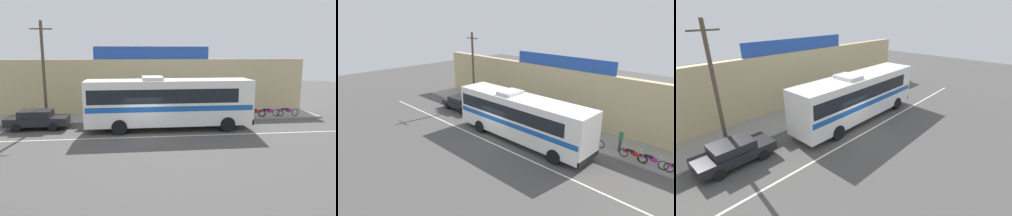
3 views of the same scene
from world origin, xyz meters
The scene contains 14 objects.
ground_plane centered at (0.00, 0.00, 0.00)m, with size 70.00×70.00×0.00m, color #4F4C49.
sidewalk_slab centered at (0.00, 5.20, 0.07)m, with size 30.00×3.60×0.14m, color gray.
storefront_facade centered at (0.00, 7.35, 2.40)m, with size 30.00×0.70×4.80m, color tan.
storefront_billboard centered at (1.09, 7.35, 5.35)m, with size 10.09×0.12×1.10m, color #234CAD.
road_center_stripe centered at (0.00, -0.80, 0.00)m, with size 30.00×0.14×0.01m, color silver.
intercity_bus centered at (1.75, 1.14, 2.07)m, with size 11.60×2.66×3.78m.
parked_car centered at (-7.51, 2.32, 0.74)m, with size 4.24×1.88×1.37m.
utility_pole centered at (-7.27, 3.94, 4.06)m, with size 1.60×0.22×7.58m.
motorcycle_red centered at (9.35, 3.87, 0.57)m, with size 1.89×0.56×0.94m.
motorcycle_green centered at (10.52, 3.90, 0.57)m, with size 1.90×0.56×0.94m.
motorcycle_blue centered at (6.39, 3.96, 0.57)m, with size 1.82×0.56×0.94m.
pedestrian_far_right centered at (4.62, 5.20, 1.14)m, with size 0.30×0.48×1.72m.
pedestrian_near_shop centered at (0.96, 4.44, 1.05)m, with size 0.30×0.48×1.58m.
pedestrian_by_curb centered at (8.18, 4.49, 1.11)m, with size 0.30×0.48×1.66m.
Camera 2 is at (14.87, -13.79, 9.38)m, focal length 29.66 mm.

